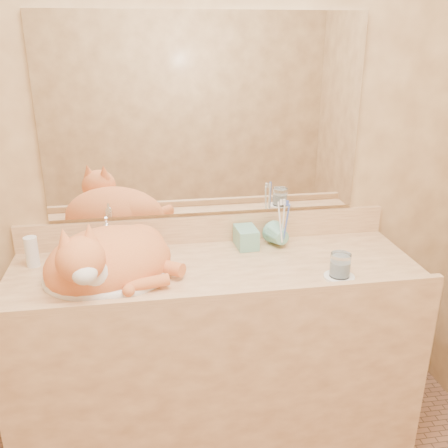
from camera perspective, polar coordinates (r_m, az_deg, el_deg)
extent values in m
cube|color=#976F45|center=(2.09, -2.19, 8.31)|extent=(2.40, 0.02, 2.50)
cube|color=white|center=(2.05, -2.20, 12.06)|extent=(1.30, 0.02, 0.80)
imported|color=#6FB39C|center=(2.05, 3.04, -0.83)|extent=(0.09, 0.09, 0.19)
imported|color=#6FB39C|center=(2.11, 6.73, -1.78)|extent=(0.12, 0.12, 0.09)
cylinder|color=white|center=(1.92, 13.02, -5.92)|extent=(0.11, 0.11, 0.01)
cylinder|color=silver|center=(1.90, 13.14, -4.59)|extent=(0.08, 0.08, 0.09)
cylinder|color=white|center=(2.08, -21.11, -2.97)|extent=(0.05, 0.05, 0.12)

